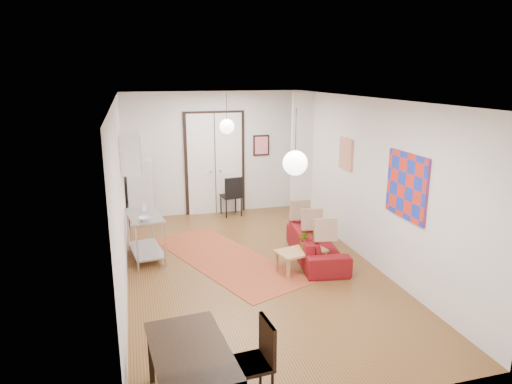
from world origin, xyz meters
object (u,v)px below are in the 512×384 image
object	(u,v)px
fridge	(141,191)
dining_chair_near	(248,352)
coffee_table	(301,253)
black_side_chair	(230,191)
dining_chair_far	(248,352)
dining_table	(190,356)
kitchen_counter	(145,231)
sofa	(316,245)

from	to	relation	value
fridge	dining_chair_near	bearing A→B (deg)	-75.82
coffee_table	black_side_chair	bearing A→B (deg)	97.79
coffee_table	dining_chair_far	xyz separation A→B (m)	(-1.66, -2.80, 0.18)
coffee_table	dining_chair_far	world-z (taller)	dining_chair_far
coffee_table	dining_chair_near	distance (m)	3.26
dining_chair_far	coffee_table	bearing A→B (deg)	144.60
dining_table	black_side_chair	xyz separation A→B (m)	(1.78, 6.39, -0.07)
dining_chair_far	kitchen_counter	bearing A→B (deg)	-172.50
fridge	black_side_chair	xyz separation A→B (m)	(2.06, 0.11, -0.17)
dining_chair_far	dining_chair_near	bearing A→B (deg)	0.00
dining_chair_near	fridge	bearing A→B (deg)	-176.70
sofa	dining_table	world-z (taller)	dining_table
kitchen_counter	sofa	bearing A→B (deg)	-23.82
sofa	kitchen_counter	size ratio (longest dim) A/B	1.63
sofa	black_side_chair	xyz separation A→B (m)	(-0.93, 3.11, 0.28)
fridge	black_side_chair	distance (m)	2.07
sofa	black_side_chair	world-z (taller)	black_side_chair
kitchen_counter	dining_chair_near	distance (m)	4.14
sofa	kitchen_counter	distance (m)	3.12
sofa	dining_chair_near	distance (m)	3.84
dining_chair_far	black_side_chair	bearing A→B (deg)	164.63
kitchen_counter	black_side_chair	distance (m)	3.06
dining_chair_near	coffee_table	bearing A→B (deg)	144.60
dining_chair_far	sofa	bearing A→B (deg)	141.83
sofa	dining_chair_far	world-z (taller)	dining_chair_far
fridge	sofa	bearing A→B (deg)	-39.00
kitchen_counter	fridge	world-z (taller)	fridge
dining_table	kitchen_counter	bearing A→B (deg)	93.88
fridge	black_side_chair	bearing A→B (deg)	9.11
fridge	dining_chair_near	distance (m)	6.26
dining_chair_far	black_side_chair	size ratio (longest dim) A/B	0.92
kitchen_counter	black_side_chair	bearing A→B (deg)	39.66
dining_table	dining_chair_far	bearing A→B (deg)	8.19
fridge	dining_table	xyz separation A→B (m)	(0.28, -6.28, -0.10)
kitchen_counter	black_side_chair	xyz separation A→B (m)	(2.06, 2.26, 0.03)
dining_table	black_side_chair	world-z (taller)	black_side_chair
fridge	dining_chair_near	xyz separation A→B (m)	(0.88, -6.20, -0.23)
fridge	kitchen_counter	bearing A→B (deg)	-83.91
coffee_table	fridge	world-z (taller)	fridge
sofa	black_side_chair	bearing A→B (deg)	24.65
dining_chair_far	fridge	bearing A→B (deg)	-176.70
coffee_table	sofa	bearing A→B (deg)	41.44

